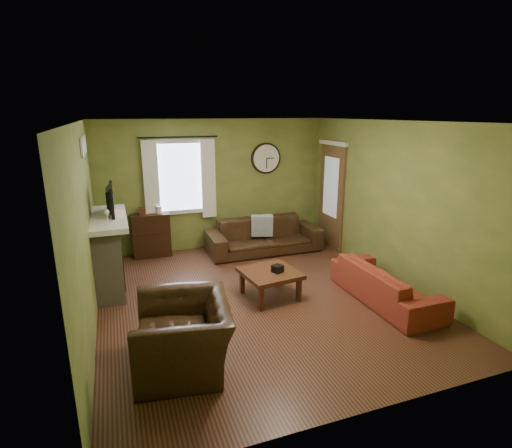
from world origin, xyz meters
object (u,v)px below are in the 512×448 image
object	(u,v)px
sofa_red	(385,284)
armchair	(183,335)
coffee_table	(270,284)
sofa_brown	(264,236)
bookshelf	(151,235)

from	to	relation	value
sofa_red	armchair	bearing A→B (deg)	100.38
sofa_red	coffee_table	bearing A→B (deg)	65.81
sofa_red	coffee_table	distance (m)	1.71
sofa_red	armchair	xyz separation A→B (m)	(-3.08, -0.56, 0.10)
sofa_brown	bookshelf	bearing A→B (deg)	167.39
coffee_table	armchair	bearing A→B (deg)	-140.26
sofa_brown	coffee_table	distance (m)	2.08
armchair	coffee_table	bearing A→B (deg)	138.20
sofa_brown	sofa_red	xyz separation A→B (m)	(0.90, -2.67, -0.05)
armchair	coffee_table	distance (m)	1.98
bookshelf	armchair	world-z (taller)	bookshelf
armchair	coffee_table	world-z (taller)	armchair
bookshelf	coffee_table	size ratio (longest dim) A/B	1.07
sofa_red	coffee_table	world-z (taller)	sofa_red
bookshelf	sofa_red	distance (m)	4.39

